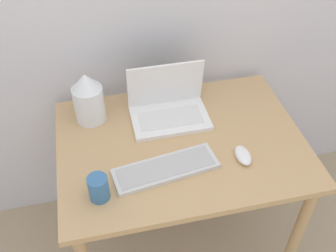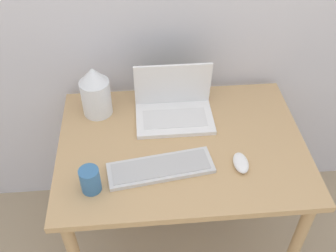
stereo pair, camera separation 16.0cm
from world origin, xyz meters
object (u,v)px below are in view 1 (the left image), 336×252
at_px(keyboard, 166,168).
at_px(mug, 99,188).
at_px(laptop, 168,106).
at_px(vase, 88,98).
at_px(mouse, 243,155).

xyz_separation_m(keyboard, mug, (-0.27, -0.07, 0.04)).
xyz_separation_m(laptop, mug, (-0.35, -0.39, -0.00)).
height_order(vase, mug, vase).
bearing_deg(mouse, vase, 146.69).
bearing_deg(vase, laptop, -9.05).
xyz_separation_m(mouse, vase, (-0.58, 0.38, 0.10)).
height_order(laptop, keyboard, laptop).
bearing_deg(keyboard, mouse, -1.13).
distance_m(keyboard, mouse, 0.32).
bearing_deg(mug, laptop, 48.45).
height_order(mouse, mug, mug).
xyz_separation_m(keyboard, vase, (-0.26, 0.38, 0.11)).
xyz_separation_m(vase, mug, (-0.00, -0.45, -0.07)).
relative_size(keyboard, vase, 1.79).
bearing_deg(keyboard, mug, -164.56).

